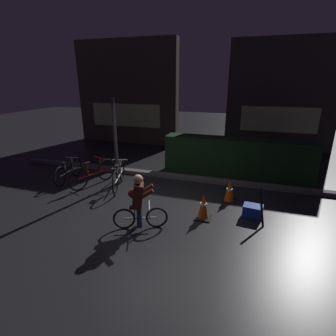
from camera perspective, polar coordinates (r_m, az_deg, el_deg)
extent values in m
plane|color=black|center=(6.63, -3.27, -8.82)|extent=(40.00, 40.00, 0.00)
cube|color=#56544F|center=(8.51, 2.00, -1.87)|extent=(12.00, 0.24, 0.12)
cube|color=black|center=(8.92, 14.86, 2.30)|extent=(4.80, 0.70, 1.25)
cube|color=#42382D|center=(13.37, -9.02, 15.98)|extent=(5.14, 0.50, 4.88)
cube|color=#BFCC8C|center=(13.22, -9.31, 11.42)|extent=(3.60, 0.04, 1.10)
cube|color=#383330|center=(12.73, 23.65, 14.31)|extent=(4.58, 0.50, 4.77)
cube|color=#BFCC8C|center=(12.56, 23.16, 9.77)|extent=(3.21, 0.04, 1.10)
cylinder|color=#2D2D33|center=(7.86, -11.48, 5.40)|extent=(0.10, 0.10, 2.59)
torus|color=black|center=(9.18, -19.52, 0.24)|extent=(0.11, 0.62, 0.62)
torus|color=black|center=(8.45, -22.64, -1.74)|extent=(0.11, 0.62, 0.62)
cylinder|color=silver|center=(8.81, -21.02, -0.71)|extent=(0.13, 0.92, 0.04)
cylinder|color=silver|center=(8.63, -21.71, 0.02)|extent=(0.03, 0.03, 0.35)
cube|color=black|center=(8.58, -21.85, 1.11)|extent=(0.12, 0.21, 0.05)
cylinder|color=silver|center=(8.96, -20.32, 1.00)|extent=(0.03, 0.03, 0.39)
cylinder|color=silver|center=(8.90, -20.46, 2.19)|extent=(0.46, 0.07, 0.02)
torus|color=black|center=(8.52, -13.39, -0.30)|extent=(0.26, 0.68, 0.70)
torus|color=black|center=(7.93, -19.10, -2.32)|extent=(0.26, 0.68, 0.70)
cylinder|color=#B21919|center=(8.21, -16.14, -1.28)|extent=(0.37, 1.01, 0.04)
cylinder|color=#B21919|center=(8.05, -17.29, -0.32)|extent=(0.03, 0.03, 0.39)
cube|color=black|center=(7.99, -17.43, 1.01)|extent=(0.16, 0.22, 0.05)
cylinder|color=#B21919|center=(8.31, -14.73, 0.71)|extent=(0.03, 0.03, 0.44)
cylinder|color=#B21919|center=(8.25, -14.86, 2.17)|extent=(0.44, 0.17, 0.02)
torus|color=black|center=(8.33, -10.10, -0.57)|extent=(0.24, 0.67, 0.69)
torus|color=black|center=(7.38, -11.54, -3.25)|extent=(0.24, 0.67, 0.69)
cylinder|color=silver|center=(7.85, -10.78, -1.83)|extent=(0.33, 1.00, 0.04)
cylinder|color=silver|center=(7.62, -11.12, -0.95)|extent=(0.03, 0.03, 0.39)
cube|color=black|center=(7.56, -11.22, 0.43)|extent=(0.15, 0.22, 0.05)
cylinder|color=silver|center=(8.04, -10.48, 0.34)|extent=(0.03, 0.03, 0.44)
cylinder|color=silver|center=(7.97, -10.58, 1.82)|extent=(0.45, 0.16, 0.02)
cube|color=black|center=(6.24, 7.68, -10.73)|extent=(0.36, 0.36, 0.03)
cone|color=#EA560F|center=(6.09, 7.81, -8.16)|extent=(0.26, 0.26, 0.60)
cylinder|color=white|center=(6.08, 7.83, -7.91)|extent=(0.16, 0.16, 0.05)
cube|color=black|center=(7.16, 13.21, -6.97)|extent=(0.36, 0.36, 0.03)
cone|color=#EA560F|center=(7.04, 13.39, -4.83)|extent=(0.26, 0.26, 0.55)
cylinder|color=white|center=(7.03, 13.41, -4.63)|extent=(0.16, 0.16, 0.05)
cube|color=#193DB7|center=(6.47, 18.15, -9.06)|extent=(0.47, 0.37, 0.30)
torus|color=black|center=(5.73, -2.49, -10.82)|extent=(0.46, 0.22, 0.48)
torus|color=black|center=(5.76, -9.63, -10.96)|extent=(0.46, 0.22, 0.48)
cylinder|color=silver|center=(5.74, -6.07, -10.91)|extent=(0.66, 0.30, 0.04)
cylinder|color=silver|center=(5.68, -7.37, -9.78)|extent=(0.03, 0.03, 0.26)
cube|color=black|center=(5.61, -7.43, -8.60)|extent=(0.22, 0.17, 0.05)
cylinder|color=silver|center=(5.66, -4.13, -9.56)|extent=(0.03, 0.03, 0.30)
cylinder|color=silver|center=(5.59, -4.17, -8.23)|extent=(0.20, 0.43, 0.02)
cylinder|color=navy|center=(5.79, -6.27, -9.91)|extent=(0.18, 0.23, 0.42)
cylinder|color=navy|center=(5.62, -6.32, -10.90)|extent=(0.18, 0.23, 0.42)
cube|color=#512319|center=(5.49, -6.68, -5.99)|extent=(0.36, 0.40, 0.54)
sphere|color=tan|center=(5.34, -6.61, -2.48)|extent=(0.20, 0.20, 0.20)
cylinder|color=#512319|center=(5.59, -5.22, -4.89)|extent=(0.40, 0.22, 0.29)
cylinder|color=#512319|center=(5.33, -5.24, -6.10)|extent=(0.40, 0.22, 0.29)
ellipsoid|color=maroon|center=(5.69, -7.21, -5.61)|extent=(0.36, 0.27, 0.24)
cylinder|color=black|center=(6.14, 19.90, -8.13)|extent=(0.21, 0.32, 0.82)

